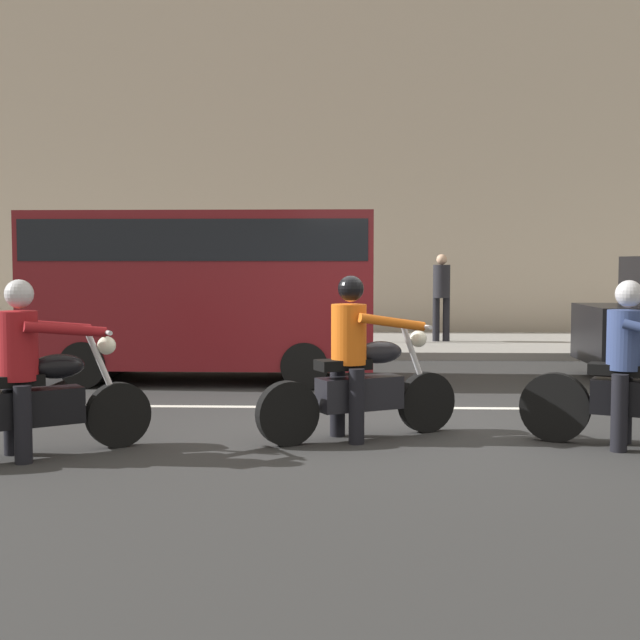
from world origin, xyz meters
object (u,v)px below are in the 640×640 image
at_px(street_sign_post, 309,267).
at_px(motorcycle_with_rider_orange_stripe, 359,372).
at_px(motorcycle_with_rider_denim_blue, 637,380).
at_px(pedestrian_bystander, 441,291).
at_px(parked_van_maroon, 204,284).
at_px(motorcycle_with_rider_crimson, 32,385).

bearing_deg(street_sign_post, motorcycle_with_rider_orange_stripe, -83.96).
distance_m(motorcycle_with_rider_orange_stripe, motorcycle_with_rider_denim_blue, 2.58).
xyz_separation_m(motorcycle_with_rider_orange_stripe, street_sign_post, (-0.92, 8.69, 0.97)).
xyz_separation_m(street_sign_post, pedestrian_bystander, (2.62, 0.16, -0.48)).
xyz_separation_m(motorcycle_with_rider_denim_blue, pedestrian_bystander, (-0.86, 9.20, 0.51)).
xyz_separation_m(parked_van_maroon, pedestrian_bystander, (3.91, 4.76, -0.25)).
relative_size(motorcycle_with_rider_denim_blue, motorcycle_with_rider_crimson, 1.11).
distance_m(motorcycle_with_rider_crimson, street_sign_post, 9.84).
height_order(motorcycle_with_rider_denim_blue, pedestrian_bystander, pedestrian_bystander).
height_order(motorcycle_with_rider_denim_blue, street_sign_post, street_sign_post).
bearing_deg(pedestrian_bystander, motorcycle_with_rider_denim_blue, -84.68).
relative_size(motorcycle_with_rider_orange_stripe, pedestrian_bystander, 1.13).
height_order(motorcycle_with_rider_crimson, pedestrian_bystander, pedestrian_bystander).
bearing_deg(pedestrian_bystander, motorcycle_with_rider_crimson, -115.12).
height_order(parked_van_maroon, pedestrian_bystander, parked_van_maroon).
relative_size(motorcycle_with_rider_crimson, street_sign_post, 0.75).
bearing_deg(motorcycle_with_rider_crimson, parked_van_maroon, 82.43).
height_order(motorcycle_with_rider_orange_stripe, parked_van_maroon, parked_van_maroon).
xyz_separation_m(motorcycle_with_rider_crimson, street_sign_post, (1.95, 9.60, 0.98)).
bearing_deg(street_sign_post, motorcycle_with_rider_denim_blue, -68.98).
bearing_deg(street_sign_post, motorcycle_with_rider_crimson, -101.52).
xyz_separation_m(motorcycle_with_rider_denim_blue, motorcycle_with_rider_crimson, (-5.43, -0.56, 0.01)).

